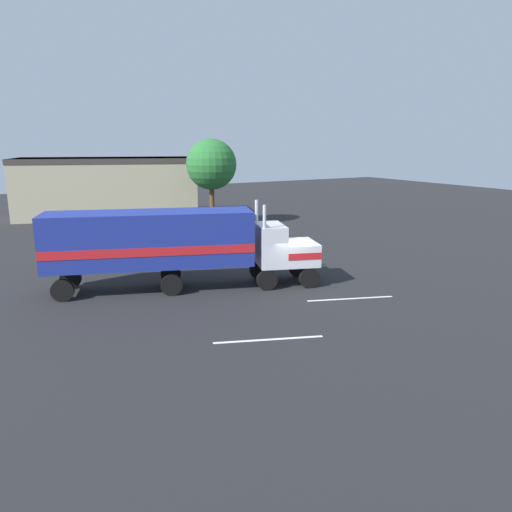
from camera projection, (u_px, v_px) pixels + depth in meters
ground_plane at (290, 285)px, 26.73m from camera, size 120.00×120.00×0.00m
lane_stripe_near at (350, 299)px, 24.37m from camera, size 4.19×1.64×0.01m
lane_stripe_mid at (269, 340)px, 19.36m from camera, size 4.18×1.68×0.01m
semi_truck at (172, 242)px, 25.44m from camera, size 14.18×7.03×4.50m
person_bystander at (167, 263)px, 27.73m from camera, size 0.34×0.46×1.63m
parked_car at (153, 250)px, 31.48m from camera, size 4.60×2.36×1.57m
tree_left at (211, 165)px, 44.16m from camera, size 4.56×4.56×7.87m
building_backdrop at (108, 186)px, 49.83m from camera, size 18.76×11.53×6.00m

